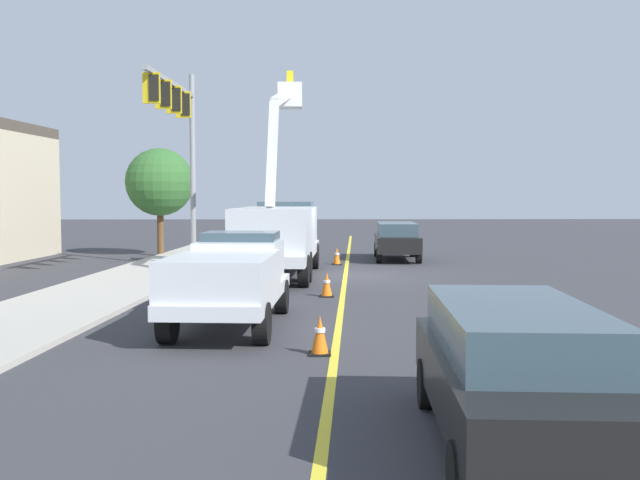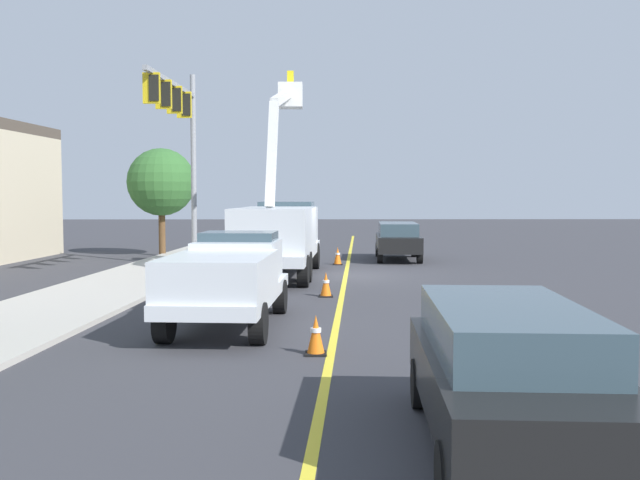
# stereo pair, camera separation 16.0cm
# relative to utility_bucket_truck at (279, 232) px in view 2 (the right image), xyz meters

# --- Properties ---
(ground) EXTENTS (120.00, 120.00, 0.00)m
(ground) POSITION_rel_utility_bucket_truck_xyz_m (0.22, -2.43, -1.63)
(ground) COLOR #38383D
(sidewalk_far_side) EXTENTS (60.10, 7.98, 0.12)m
(sidewalk_far_side) POSITION_rel_utility_bucket_truck_xyz_m (0.75, 4.83, -1.57)
(sidewalk_far_side) COLOR #B2ADA3
(sidewalk_far_side) RESTS_ON ground
(lane_centre_stripe) EXTENTS (49.88, 3.81, 0.01)m
(lane_centre_stripe) POSITION_rel_utility_bucket_truck_xyz_m (0.22, -2.43, -1.63)
(lane_centre_stripe) COLOR yellow
(lane_centre_stripe) RESTS_ON ground
(utility_bucket_truck) EXTENTS (8.36, 3.09, 7.57)m
(utility_bucket_truck) POSITION_rel_utility_bucket_truck_xyz_m (0.00, 0.00, 0.00)
(utility_bucket_truck) COLOR silver
(utility_bucket_truck) RESTS_ON ground
(service_pickup_truck) EXTENTS (5.74, 2.52, 2.06)m
(service_pickup_truck) POSITION_rel_utility_bucket_truck_xyz_m (-9.82, 0.73, -0.51)
(service_pickup_truck) COLOR silver
(service_pickup_truck) RESTS_ON ground
(passing_minivan) EXTENTS (4.93, 2.25, 1.69)m
(passing_minivan) POSITION_rel_utility_bucket_truck_xyz_m (6.39, -5.12, -0.66)
(passing_minivan) COLOR black
(passing_minivan) RESTS_ON ground
(trailing_sedan) EXTENTS (4.93, 2.25, 1.69)m
(trailing_sedan) POSITION_rel_utility_bucket_truck_xyz_m (-17.49, -3.37, -0.66)
(trailing_sedan) COLOR black
(trailing_sedan) RESTS_ON ground
(traffic_cone_leading) EXTENTS (0.40, 0.40, 0.74)m
(traffic_cone_leading) POSITION_rel_utility_bucket_truck_xyz_m (-12.59, -1.21, -1.27)
(traffic_cone_leading) COLOR black
(traffic_cone_leading) RESTS_ON ground
(traffic_cone_mid_front) EXTENTS (0.40, 0.40, 0.72)m
(traffic_cone_mid_front) POSITION_rel_utility_bucket_truck_xyz_m (-5.20, -1.57, -1.28)
(traffic_cone_mid_front) COLOR black
(traffic_cone_mid_front) RESTS_ON ground
(traffic_cone_mid_rear) EXTENTS (0.40, 0.40, 0.75)m
(traffic_cone_mid_rear) POSITION_rel_utility_bucket_truck_xyz_m (4.19, -2.29, -1.26)
(traffic_cone_mid_rear) COLOR black
(traffic_cone_mid_rear) RESTS_ON ground
(traffic_signal_mast) EXTENTS (6.46, 0.88, 7.82)m
(traffic_signal_mast) POSITION_rel_utility_bucket_truck_xyz_m (1.22, 3.77, 3.96)
(traffic_signal_mast) COLOR gray
(traffic_signal_mast) RESTS_ON ground
(street_tree_right) EXTENTS (3.27, 3.27, 5.22)m
(street_tree_right) POSITION_rel_utility_bucket_truck_xyz_m (8.73, 6.08, 1.94)
(street_tree_right) COLOR brown
(street_tree_right) RESTS_ON ground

